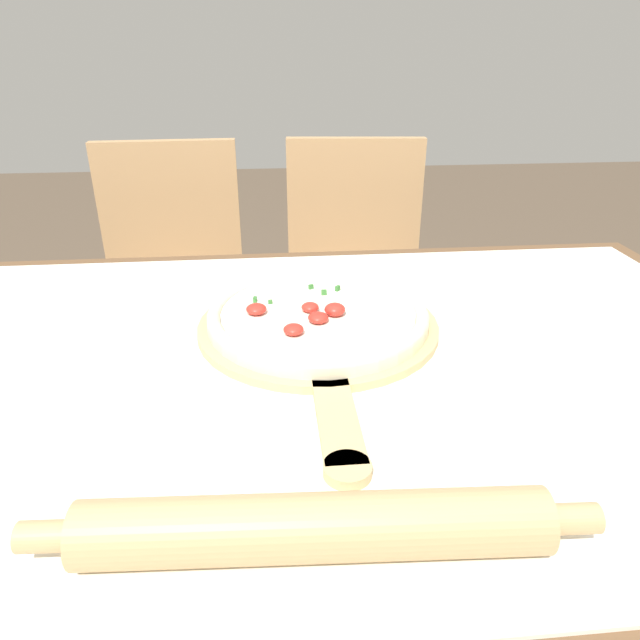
{
  "coord_description": "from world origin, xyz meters",
  "views": [
    {
      "loc": [
        -0.01,
        -0.67,
        1.12
      ],
      "look_at": [
        0.06,
        0.06,
        0.76
      ],
      "focal_mm": 32.0,
      "sensor_mm": 36.0,
      "label": 1
    }
  ],
  "objects_px": {
    "rolling_pin": "(314,527)",
    "chair_left": "(175,284)",
    "pizza_peel": "(319,331)",
    "chair_right": "(354,278)",
    "pizza": "(318,314)"
  },
  "relations": [
    {
      "from": "rolling_pin",
      "to": "chair_left",
      "type": "relative_size",
      "value": 0.54
    },
    {
      "from": "pizza_peel",
      "to": "chair_right",
      "type": "height_order",
      "value": "chair_right"
    },
    {
      "from": "chair_right",
      "to": "chair_left",
      "type": "bearing_deg",
      "value": -174.59
    },
    {
      "from": "pizza_peel",
      "to": "pizza",
      "type": "distance_m",
      "value": 0.03
    },
    {
      "from": "chair_left",
      "to": "chair_right",
      "type": "height_order",
      "value": "same"
    },
    {
      "from": "chair_left",
      "to": "rolling_pin",
      "type": "bearing_deg",
      "value": -78.02
    },
    {
      "from": "rolling_pin",
      "to": "chair_right",
      "type": "xyz_separation_m",
      "value": [
        0.21,
        1.15,
        -0.25
      ]
    },
    {
      "from": "pizza",
      "to": "chair_right",
      "type": "height_order",
      "value": "chair_right"
    },
    {
      "from": "pizza",
      "to": "chair_left",
      "type": "relative_size",
      "value": 0.37
    },
    {
      "from": "pizza_peel",
      "to": "pizza",
      "type": "xyz_separation_m",
      "value": [
        -0.0,
        0.02,
        0.02
      ]
    },
    {
      "from": "pizza_peel",
      "to": "pizza",
      "type": "bearing_deg",
      "value": 91.09
    },
    {
      "from": "pizza",
      "to": "chair_left",
      "type": "xyz_separation_m",
      "value": [
        -0.33,
        0.74,
        -0.24
      ]
    },
    {
      "from": "chair_left",
      "to": "pizza_peel",
      "type": "bearing_deg",
      "value": -68.5
    },
    {
      "from": "chair_left",
      "to": "chair_right",
      "type": "xyz_separation_m",
      "value": [
        0.5,
        -0.0,
        0.0
      ]
    },
    {
      "from": "rolling_pin",
      "to": "chair_left",
      "type": "xyz_separation_m",
      "value": [
        -0.29,
        1.15,
        -0.25
      ]
    }
  ]
}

